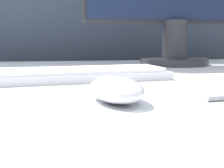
# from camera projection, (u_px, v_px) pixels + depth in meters

# --- Properties ---
(partition_panel) EXTENTS (5.00, 0.03, 1.39)m
(partition_panel) POSITION_uv_depth(u_px,v_px,m) (88.00, 63.00, 1.28)
(partition_panel) COLOR #333D4C
(partition_panel) RESTS_ON ground_plane
(computer_mouse_near) EXTENTS (0.08, 0.12, 0.03)m
(computer_mouse_near) POSITION_uv_depth(u_px,v_px,m) (116.00, 89.00, 0.40)
(computer_mouse_near) COLOR silver
(computer_mouse_near) RESTS_ON desk
(keyboard) EXTENTS (0.44, 0.17, 0.02)m
(keyboard) POSITION_uv_depth(u_px,v_px,m) (62.00, 75.00, 0.60)
(keyboard) COLOR silver
(keyboard) RESTS_ON desk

